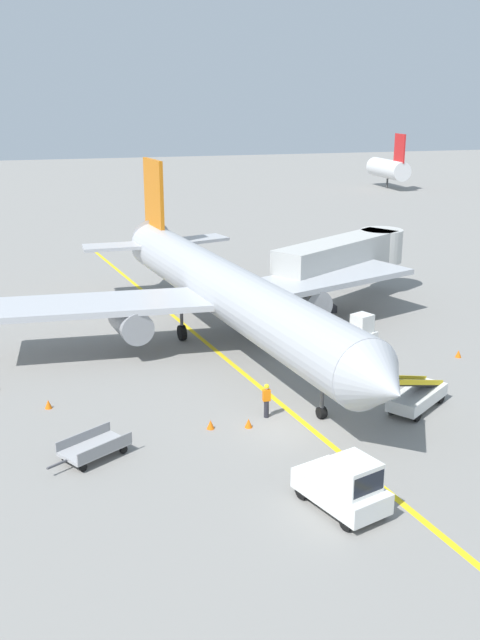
% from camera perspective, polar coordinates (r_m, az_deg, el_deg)
% --- Properties ---
extents(ground_plane, '(300.00, 300.00, 0.00)m').
position_cam_1_polar(ground_plane, '(33.92, 4.19, -8.42)').
color(ground_plane, gray).
extents(taxi_line_yellow, '(12.08, 79.17, 0.01)m').
position_cam_1_polar(taxi_line_yellow, '(38.23, 1.60, -5.29)').
color(taxi_line_yellow, yellow).
rests_on(taxi_line_yellow, ground).
extents(airliner, '(28.30, 35.29, 10.10)m').
position_cam_1_polar(airliner, '(43.96, -1.34, 2.46)').
color(airliner, '#B2B5BA').
rests_on(airliner, ground).
extents(jet_bridge, '(12.21, 8.90, 4.85)m').
position_cam_1_polar(jet_bridge, '(53.28, 8.57, 5.06)').
color(jet_bridge, beige).
rests_on(jet_bridge, ground).
extents(pushback_tug, '(2.93, 4.01, 2.20)m').
position_cam_1_polar(pushback_tug, '(27.51, 8.25, -12.78)').
color(pushback_tug, silver).
rests_on(pushback_tug, ground).
extents(baggage_tug_near_wing, '(2.72, 2.14, 2.10)m').
position_cam_1_polar(baggage_tug_near_wing, '(44.15, 9.32, -1.08)').
color(baggage_tug_near_wing, silver).
rests_on(baggage_tug_near_wing, ground).
extents(belt_loader_forward_hold, '(4.78, 3.94, 2.59)m').
position_cam_1_polar(belt_loader_forward_hold, '(36.38, 13.71, -5.71)').
color(belt_loader_forward_hold, silver).
rests_on(belt_loader_forward_hold, ground).
extents(baggage_cart_loaded, '(3.61, 2.81, 0.94)m').
position_cam_1_polar(baggage_cart_loaded, '(31.62, -11.39, -9.81)').
color(baggage_cart_loaded, '#A5A5A8').
rests_on(baggage_cart_loaded, ground).
extents(ground_crew_marshaller, '(0.36, 0.24, 1.70)m').
position_cam_1_polar(ground_crew_marshaller, '(34.48, 2.10, -6.27)').
color(ground_crew_marshaller, '#26262D').
rests_on(ground_crew_marshaller, ground).
extents(safety_cone_nose_left, '(0.36, 0.36, 0.44)m').
position_cam_1_polar(safety_cone_nose_left, '(33.62, -2.33, -8.21)').
color(safety_cone_nose_left, orange).
rests_on(safety_cone_nose_left, ground).
extents(safety_cone_wingtip_left, '(0.36, 0.36, 0.44)m').
position_cam_1_polar(safety_cone_wingtip_left, '(36.87, -14.85, -6.42)').
color(safety_cone_wingtip_left, orange).
rests_on(safety_cone_wingtip_left, ground).
extents(safety_cone_wingtip_right, '(0.36, 0.36, 0.44)m').
position_cam_1_polar(safety_cone_wingtip_right, '(33.73, 0.68, -8.11)').
color(safety_cone_wingtip_right, orange).
rests_on(safety_cone_wingtip_right, ground).
extents(safety_cone_tail_area, '(0.36, 0.36, 0.44)m').
position_cam_1_polar(safety_cone_tail_area, '(44.22, 16.82, -2.56)').
color(safety_cone_tail_area, orange).
rests_on(safety_cone_tail_area, ground).
extents(distant_aircraft_mid_left, '(3.00, 10.10, 8.80)m').
position_cam_1_polar(distant_aircraft_mid_left, '(121.87, 11.61, 11.62)').
color(distant_aircraft_mid_left, silver).
rests_on(distant_aircraft_mid_left, ground).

